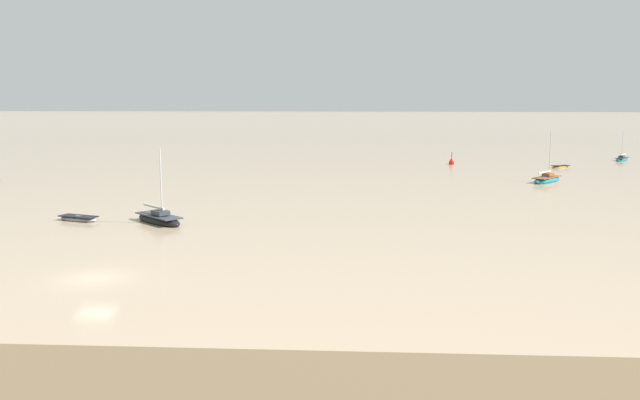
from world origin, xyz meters
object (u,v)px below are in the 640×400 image
Objects in this scene: sailboat_moored_0 at (547,180)px; channel_buoy at (452,162)px; rowboat_moored_10 at (560,167)px; rowboat_moored_8 at (79,219)px; sailboat_moored_2 at (159,219)px; sailboat_moored_3 at (622,159)px.

sailboat_moored_0 is 25.21m from channel_buoy.
sailboat_moored_0 is 2.03× the size of rowboat_moored_10.
rowboat_moored_8 is at bearing 160.75° from sailboat_moored_0.
channel_buoy is (35.00, 56.13, 0.13)m from sailboat_moored_2.
channel_buoy reaches higher than rowboat_moored_8.
sailboat_moored_3 is 19.78m from rowboat_moored_10.
sailboat_moored_3 reaches higher than channel_buoy.
sailboat_moored_2 reaches higher than rowboat_moored_10.
sailboat_moored_2 is at bearing -164.90° from rowboat_moored_8.
sailboat_moored_2 is 2.08× the size of rowboat_moored_10.
sailboat_moored_2 is 8.19m from rowboat_moored_8.
sailboat_moored_2 is 66.15m from channel_buoy.
sailboat_moored_0 is at bearing -66.10° from channel_buoy.
rowboat_moored_10 is (7.10, 18.73, -0.17)m from sailboat_moored_0.
rowboat_moored_10 is at bearing -120.28° from rowboat_moored_8.
sailboat_moored_3 is 1.52× the size of rowboat_moored_10.
sailboat_moored_3 is 2.42× the size of channel_buoy.
sailboat_moored_3 is 33.28m from channel_buoy.
sailboat_moored_2 is at bearing 16.84° from rowboat_moored_10.
channel_buoy reaches higher than rowboat_moored_10.
sailboat_moored_0 reaches higher than rowboat_moored_8.
sailboat_moored_2 is 73.62m from rowboat_moored_10.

